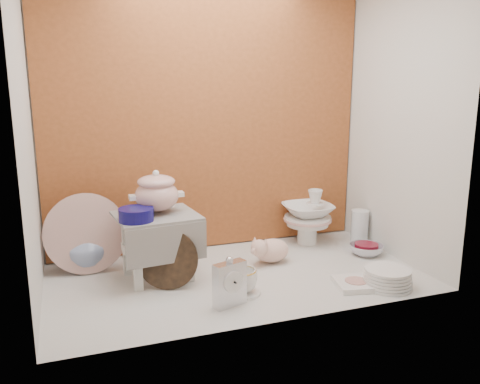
{
  "coord_description": "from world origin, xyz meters",
  "views": [
    {
      "loc": [
        -0.76,
        -2.16,
        0.94
      ],
      "look_at": [
        0.02,
        0.02,
        0.42
      ],
      "focal_mm": 37.14,
      "sensor_mm": 36.0,
      "label": 1
    }
  ],
  "objects_px": {
    "blue_white_vase": "(86,244)",
    "plush_pig": "(272,250)",
    "gold_rim_teacup": "(242,280)",
    "crystal_bowl": "(366,250)",
    "mantel_clock": "(230,282)",
    "dinner_plate_stack": "(387,278)",
    "soup_tureen": "(157,191)",
    "step_stool": "(157,246)",
    "floral_platter": "(86,234)",
    "porcelain_tower": "(308,217)"
  },
  "relations": [
    {
      "from": "step_stool",
      "to": "blue_white_vase",
      "type": "distance_m",
      "value": 0.41
    },
    {
      "from": "floral_platter",
      "to": "crystal_bowl",
      "type": "distance_m",
      "value": 1.49
    },
    {
      "from": "step_stool",
      "to": "mantel_clock",
      "type": "relative_size",
      "value": 1.76
    },
    {
      "from": "blue_white_vase",
      "to": "mantel_clock",
      "type": "relative_size",
      "value": 1.17
    },
    {
      "from": "soup_tureen",
      "to": "blue_white_vase",
      "type": "relative_size",
      "value": 1.0
    },
    {
      "from": "soup_tureen",
      "to": "gold_rim_teacup",
      "type": "distance_m",
      "value": 0.59
    },
    {
      "from": "floral_platter",
      "to": "plush_pig",
      "type": "relative_size",
      "value": 1.72
    },
    {
      "from": "crystal_bowl",
      "to": "porcelain_tower",
      "type": "xyz_separation_m",
      "value": [
        -0.22,
        0.29,
        0.13
      ]
    },
    {
      "from": "plush_pig",
      "to": "floral_platter",
      "type": "bearing_deg",
      "value": 170.47
    },
    {
      "from": "floral_platter",
      "to": "plush_pig",
      "type": "height_order",
      "value": "floral_platter"
    },
    {
      "from": "blue_white_vase",
      "to": "mantel_clock",
      "type": "distance_m",
      "value": 0.86
    },
    {
      "from": "mantel_clock",
      "to": "soup_tureen",
      "type": "bearing_deg",
      "value": 98.19
    },
    {
      "from": "gold_rim_teacup",
      "to": "crystal_bowl",
      "type": "bearing_deg",
      "value": 16.97
    },
    {
      "from": "soup_tureen",
      "to": "crystal_bowl",
      "type": "distance_m",
      "value": 1.2
    },
    {
      "from": "blue_white_vase",
      "to": "soup_tureen",
      "type": "bearing_deg",
      "value": -33.34
    },
    {
      "from": "dinner_plate_stack",
      "to": "plush_pig",
      "type": "bearing_deg",
      "value": 129.28
    },
    {
      "from": "floral_platter",
      "to": "dinner_plate_stack",
      "type": "xyz_separation_m",
      "value": [
        1.3,
        -0.66,
        -0.16
      ]
    },
    {
      "from": "mantel_clock",
      "to": "crystal_bowl",
      "type": "xyz_separation_m",
      "value": [
        0.91,
        0.35,
        -0.08
      ]
    },
    {
      "from": "floral_platter",
      "to": "porcelain_tower",
      "type": "distance_m",
      "value": 1.24
    },
    {
      "from": "dinner_plate_stack",
      "to": "porcelain_tower",
      "type": "bearing_deg",
      "value": 95.17
    },
    {
      "from": "blue_white_vase",
      "to": "plush_pig",
      "type": "height_order",
      "value": "blue_white_vase"
    },
    {
      "from": "dinner_plate_stack",
      "to": "floral_platter",
      "type": "bearing_deg",
      "value": 153.06
    },
    {
      "from": "step_stool",
      "to": "porcelain_tower",
      "type": "height_order",
      "value": "porcelain_tower"
    },
    {
      "from": "gold_rim_teacup",
      "to": "porcelain_tower",
      "type": "distance_m",
      "value": 0.81
    },
    {
      "from": "crystal_bowl",
      "to": "porcelain_tower",
      "type": "relative_size",
      "value": 0.57
    },
    {
      "from": "step_stool",
      "to": "soup_tureen",
      "type": "xyz_separation_m",
      "value": [
        0.01,
        0.03,
        0.26
      ]
    },
    {
      "from": "mantel_clock",
      "to": "plush_pig",
      "type": "height_order",
      "value": "mantel_clock"
    },
    {
      "from": "mantel_clock",
      "to": "dinner_plate_stack",
      "type": "relative_size",
      "value": 0.93
    },
    {
      "from": "step_stool",
      "to": "dinner_plate_stack",
      "type": "relative_size",
      "value": 1.63
    },
    {
      "from": "step_stool",
      "to": "mantel_clock",
      "type": "xyz_separation_m",
      "value": [
        0.23,
        -0.41,
        -0.05
      ]
    },
    {
      "from": "plush_pig",
      "to": "gold_rim_teacup",
      "type": "bearing_deg",
      "value": -129.34
    },
    {
      "from": "gold_rim_teacup",
      "to": "step_stool",
      "type": "bearing_deg",
      "value": 135.48
    },
    {
      "from": "soup_tureen",
      "to": "plush_pig",
      "type": "relative_size",
      "value": 1.06
    },
    {
      "from": "gold_rim_teacup",
      "to": "crystal_bowl",
      "type": "xyz_separation_m",
      "value": [
        0.82,
        0.25,
        -0.04
      ]
    },
    {
      "from": "mantel_clock",
      "to": "porcelain_tower",
      "type": "distance_m",
      "value": 0.94
    },
    {
      "from": "floral_platter",
      "to": "step_stool",
      "type": "bearing_deg",
      "value": -30.79
    },
    {
      "from": "soup_tureen",
      "to": "dinner_plate_stack",
      "type": "bearing_deg",
      "value": -27.44
    },
    {
      "from": "plush_pig",
      "to": "porcelain_tower",
      "type": "bearing_deg",
      "value": 37.09
    },
    {
      "from": "soup_tureen",
      "to": "blue_white_vase",
      "type": "distance_m",
      "value": 0.5
    },
    {
      "from": "floral_platter",
      "to": "mantel_clock",
      "type": "height_order",
      "value": "floral_platter"
    },
    {
      "from": "soup_tureen",
      "to": "porcelain_tower",
      "type": "distance_m",
      "value": 0.97
    },
    {
      "from": "blue_white_vase",
      "to": "crystal_bowl",
      "type": "height_order",
      "value": "blue_white_vase"
    },
    {
      "from": "gold_rim_teacup",
      "to": "porcelain_tower",
      "type": "height_order",
      "value": "porcelain_tower"
    },
    {
      "from": "gold_rim_teacup",
      "to": "porcelain_tower",
      "type": "bearing_deg",
      "value": 41.77
    },
    {
      "from": "gold_rim_teacup",
      "to": "blue_white_vase",
      "type": "bearing_deg",
      "value": 138.51
    },
    {
      "from": "mantel_clock",
      "to": "plush_pig",
      "type": "xyz_separation_m",
      "value": [
        0.37,
        0.41,
        -0.04
      ]
    },
    {
      "from": "dinner_plate_stack",
      "to": "mantel_clock",
      "type": "bearing_deg",
      "value": 175.49
    },
    {
      "from": "soup_tureen",
      "to": "crystal_bowl",
      "type": "height_order",
      "value": "soup_tureen"
    },
    {
      "from": "plush_pig",
      "to": "dinner_plate_stack",
      "type": "xyz_separation_m",
      "value": [
        0.38,
        -0.47,
        -0.02
      ]
    },
    {
      "from": "blue_white_vase",
      "to": "gold_rim_teacup",
      "type": "bearing_deg",
      "value": -41.49
    }
  ]
}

